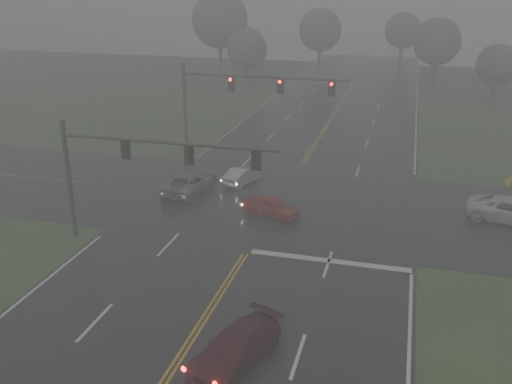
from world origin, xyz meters
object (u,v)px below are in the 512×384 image
(signal_gantry_far, at_px, (233,93))
(sedan_red, at_px, (271,216))
(sedan_silver, at_px, (243,184))
(pickup_white, at_px, (510,222))
(car_grey, at_px, (190,192))
(sedan_maroon, at_px, (236,362))
(signal_gantry_near, at_px, (128,162))

(signal_gantry_far, bearing_deg, sedan_red, -62.52)
(sedan_silver, relative_size, pickup_white, 0.71)
(sedan_red, bearing_deg, pickup_white, -61.33)
(pickup_white, distance_m, signal_gantry_far, 22.90)
(car_grey, bearing_deg, sedan_maroon, 121.33)
(car_grey, distance_m, signal_gantry_far, 10.48)
(sedan_maroon, height_order, signal_gantry_near, signal_gantry_near)
(signal_gantry_far, bearing_deg, pickup_white, -23.03)
(pickup_white, bearing_deg, sedan_red, 114.91)
(sedan_red, distance_m, signal_gantry_far, 14.22)
(car_grey, distance_m, pickup_white, 20.91)
(pickup_white, height_order, signal_gantry_far, signal_gantry_far)
(sedan_maroon, bearing_deg, car_grey, 135.77)
(sedan_maroon, relative_size, sedan_silver, 1.25)
(signal_gantry_near, bearing_deg, sedan_silver, 74.09)
(sedan_red, distance_m, signal_gantry_near, 9.98)
(sedan_silver, xyz_separation_m, signal_gantry_far, (-2.68, 6.36, 5.35))
(sedan_red, xyz_separation_m, car_grey, (-6.49, 2.69, 0.00))
(sedan_silver, xyz_separation_m, car_grey, (-3.09, -2.63, 0.00))
(sedan_maroon, bearing_deg, pickup_white, 74.08)
(sedan_silver, height_order, signal_gantry_near, signal_gantry_near)
(sedan_silver, bearing_deg, pickup_white, -169.07)
(sedan_maroon, distance_m, sedan_silver, 20.60)
(pickup_white, xyz_separation_m, signal_gantry_near, (-20.98, -8.75, 4.81))
(pickup_white, bearing_deg, signal_gantry_near, 125.89)
(pickup_white, height_order, signal_gantry_near, signal_gantry_near)
(sedan_silver, distance_m, car_grey, 4.06)
(sedan_maroon, relative_size, signal_gantry_far, 0.34)
(sedan_red, bearing_deg, sedan_maroon, -154.68)
(signal_gantry_near, distance_m, signal_gantry_far, 17.47)
(sedan_maroon, height_order, sedan_silver, sedan_maroon)
(sedan_maroon, distance_m, sedan_red, 14.68)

